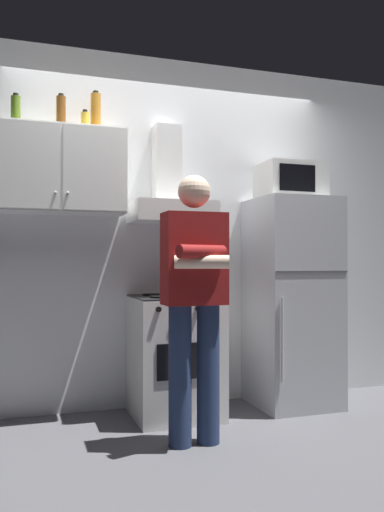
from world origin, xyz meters
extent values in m
plane|color=#4C4C51|center=(0.00, 0.00, 0.00)|extent=(7.00, 7.00, 0.00)
cube|color=white|center=(0.00, 0.60, 1.35)|extent=(4.80, 0.10, 2.70)
cube|color=white|center=(-0.85, 0.38, 1.75)|extent=(0.90, 0.34, 0.60)
cube|color=white|center=(-1.07, 0.20, 1.75)|extent=(0.43, 0.01, 0.58)
cube|color=white|center=(-0.62, 0.20, 1.75)|extent=(0.43, 0.01, 0.58)
sphere|color=#B2B2B7|center=(-0.89, 0.19, 1.57)|extent=(0.02, 0.02, 0.02)
sphere|color=#B2B2B7|center=(-0.81, 0.19, 1.57)|extent=(0.02, 0.02, 0.02)
cube|color=white|center=(-0.05, 0.25, 0.42)|extent=(0.60, 0.60, 0.85)
cube|color=black|center=(-0.05, 0.25, 0.86)|extent=(0.59, 0.59, 0.01)
cube|color=black|center=(-0.05, -0.05, 0.45)|extent=(0.42, 0.01, 0.24)
cylinder|color=black|center=(-0.18, 0.13, 0.87)|extent=(0.16, 0.16, 0.01)
cylinder|color=black|center=(0.08, 0.13, 0.87)|extent=(0.16, 0.16, 0.01)
cylinder|color=black|center=(-0.18, 0.37, 0.87)|extent=(0.16, 0.16, 0.01)
cylinder|color=black|center=(0.08, 0.37, 0.87)|extent=(0.16, 0.16, 0.01)
cylinder|color=black|center=(-0.25, -0.06, 0.80)|extent=(0.04, 0.02, 0.04)
cylinder|color=black|center=(-0.12, -0.06, 0.80)|extent=(0.04, 0.02, 0.04)
cylinder|color=black|center=(0.02, -0.06, 0.80)|extent=(0.04, 0.02, 0.04)
cylinder|color=black|center=(0.15, -0.06, 0.80)|extent=(0.04, 0.02, 0.04)
cube|color=white|center=(-0.05, 0.33, 1.47)|extent=(0.60, 0.44, 0.15)
cube|color=white|center=(-0.05, 0.47, 1.85)|extent=(0.20, 0.16, 0.60)
cube|color=silver|center=(0.90, 0.25, 0.80)|extent=(0.60, 0.60, 1.60)
cube|color=#4C4C4C|center=(0.90, -0.05, 1.04)|extent=(0.59, 0.01, 0.01)
cylinder|color=silver|center=(0.65, -0.06, 0.56)|extent=(0.02, 0.02, 0.60)
cube|color=silver|center=(0.90, 0.27, 1.74)|extent=(0.48, 0.36, 0.28)
cube|color=black|center=(0.86, 0.09, 1.74)|extent=(0.30, 0.01, 0.20)
cylinder|color=navy|center=(-0.19, -0.35, 0.42)|extent=(0.14, 0.14, 0.85)
cylinder|color=navy|center=(-0.01, -0.35, 0.42)|extent=(0.14, 0.14, 0.85)
cube|color=maroon|center=(-0.10, -0.35, 1.13)|extent=(0.38, 0.20, 0.56)
cylinder|color=maroon|center=(-0.10, -0.49, 1.17)|extent=(0.33, 0.17, 0.08)
cylinder|color=beige|center=(-0.10, -0.49, 1.11)|extent=(0.33, 0.17, 0.08)
sphere|color=beige|center=(-0.10, -0.35, 1.54)|extent=(0.20, 0.20, 0.20)
cylinder|color=#B7BABF|center=(0.08, 0.13, 0.92)|extent=(0.19, 0.19, 0.09)
cylinder|color=black|center=(-0.04, 0.13, 0.95)|extent=(0.05, 0.01, 0.01)
cylinder|color=black|center=(0.20, 0.13, 0.95)|extent=(0.05, 0.01, 0.01)
cylinder|color=#4C6B19|center=(-1.14, 0.41, 2.15)|extent=(0.06, 0.06, 0.20)
cylinder|color=black|center=(-1.14, 0.41, 2.26)|extent=(0.04, 0.04, 0.02)
cylinder|color=#B7721E|center=(-0.60, 0.40, 2.19)|extent=(0.07, 0.07, 0.27)
cylinder|color=black|center=(-0.60, 0.40, 2.33)|extent=(0.04, 0.04, 0.02)
cylinder|color=gold|center=(-0.68, 0.36, 2.11)|extent=(0.06, 0.06, 0.12)
cylinder|color=black|center=(-0.68, 0.36, 2.18)|extent=(0.03, 0.03, 0.02)
cylinder|color=brown|center=(-0.84, 0.40, 2.16)|extent=(0.07, 0.07, 0.23)
cylinder|color=black|center=(-0.84, 0.40, 2.29)|extent=(0.04, 0.04, 0.02)
camera|label=1|loc=(-1.09, -3.35, 1.11)|focal=36.45mm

